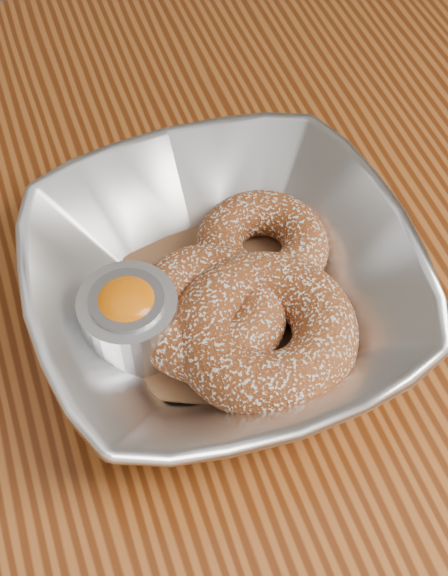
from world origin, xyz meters
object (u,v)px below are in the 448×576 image
object	(u,v)px
table	(110,431)
ramekin	(129,318)
serving_bowl	(224,288)
donut_extra	(208,312)
donut_front	(265,332)
donut_back	(262,246)

from	to	relation	value
table	ramekin	world-z (taller)	ramekin
ramekin	serving_bowl	bearing A→B (deg)	3.83
donut_extra	ramekin	size ratio (longest dim) A/B	1.63
serving_bowl	donut_front	xyz separation A→B (m)	(0.01, -0.04, 0.00)
donut_back	ramekin	bearing A→B (deg)	-162.55
donut_front	ramekin	xyz separation A→B (m)	(-0.08, 0.04, 0.00)
donut_extra	ramekin	xyz separation A→B (m)	(-0.05, 0.01, 0.01)
serving_bowl	donut_back	distance (m)	0.05
donut_extra	table	bearing A→B (deg)	177.24
serving_bowl	ramekin	world-z (taller)	same
table	donut_front	size ratio (longest dim) A/B	10.41
serving_bowl	ramekin	xyz separation A→B (m)	(-0.06, -0.00, 0.00)
donut_back	ramekin	world-z (taller)	ramekin
serving_bowl	donut_front	distance (m)	0.04
table	ramekin	xyz separation A→B (m)	(0.03, 0.00, 0.13)
table	donut_back	bearing A→B (deg)	15.46
donut_back	table	bearing A→B (deg)	-164.54
donut_front	donut_extra	xyz separation A→B (m)	(-0.03, 0.03, -0.00)
donut_front	ramekin	bearing A→B (deg)	154.77
ramekin	donut_extra	bearing A→B (deg)	-9.52
table	donut_back	distance (m)	0.18
serving_bowl	donut_back	size ratio (longest dim) A/B	2.77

